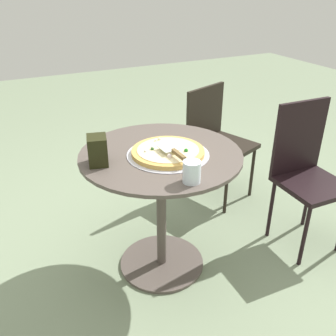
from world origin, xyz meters
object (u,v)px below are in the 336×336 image
pizza_on_tray (168,152)px  drinking_cup (192,172)px  pizza_server (174,151)px  patio_chair_corner (216,136)px  patio_table (161,189)px  napkin_dispenser (98,150)px  patio_chair_far (306,167)px

pizza_on_tray → drinking_cup: size_ratio=4.22×
pizza_server → patio_chair_corner: (-0.69, -0.68, -0.30)m
pizza_server → drinking_cup: drinking_cup is taller
patio_table → pizza_on_tray: pizza_on_tray is taller
patio_table → drinking_cup: bearing=88.7°
drinking_cup → napkin_dispenser: size_ratio=0.70×
pizza_on_tray → patio_chair_corner: size_ratio=0.50×
patio_table → napkin_dispenser: (0.32, -0.02, 0.28)m
patio_table → pizza_server: pizza_server is taller
patio_chair_far → patio_chair_corner: bearing=-75.9°
patio_chair_far → patio_chair_corner: 0.73m
napkin_dispenser → pizza_on_tray: bearing=95.0°
pizza_server → patio_chair_corner: bearing=-135.7°
patio_table → drinking_cup: 0.42m
drinking_cup → patio_table: bearing=-91.3°
pizza_on_tray → drinking_cup: bearing=84.3°
patio_table → patio_chair_far: patio_chair_far is taller
pizza_server → napkin_dispenser: (0.33, -0.13, 0.02)m
patio_table → drinking_cup: drinking_cup is taller
patio_table → pizza_server: bearing=97.3°
drinking_cup → napkin_dispenser: 0.47m
pizza_on_tray → patio_chair_far: size_ratio=0.46×
pizza_on_tray → pizza_server: (0.01, 0.08, 0.04)m
napkin_dispenser → patio_chair_far: bearing=96.7°
pizza_on_tray → drinking_cup: (0.03, 0.29, 0.03)m
patio_table → pizza_on_tray: bearing=119.5°
pizza_server → drinking_cup: 0.22m
pizza_on_tray → patio_chair_corner: bearing=-138.8°
pizza_on_tray → patio_chair_far: bearing=173.1°
patio_table → patio_chair_far: size_ratio=0.93×
pizza_server → drinking_cup: bearing=84.1°
napkin_dispenser → patio_chair_corner: (-1.03, -0.55, -0.32)m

